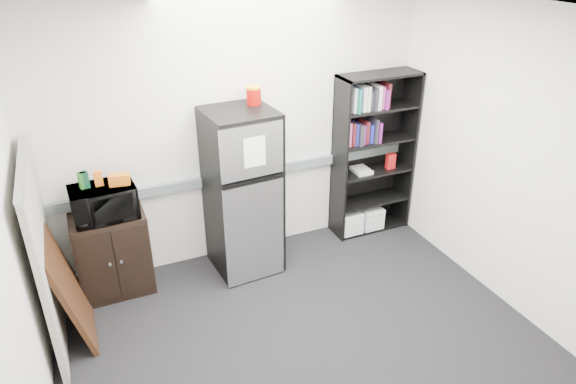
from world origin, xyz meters
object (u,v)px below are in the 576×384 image
object	(u,v)px
cabinet	(113,254)
refrigerator	(243,193)
microwave	(104,202)
cubicle_partition	(44,255)
bookshelf	(372,152)

from	to	relation	value
cabinet	refrigerator	bearing A→B (deg)	-3.54
cabinet	refrigerator	size ratio (longest dim) A/B	0.49
microwave	refrigerator	size ratio (longest dim) A/B	0.33
microwave	cubicle_partition	bearing A→B (deg)	-146.64
cubicle_partition	cabinet	size ratio (longest dim) A/B	1.94
bookshelf	microwave	bearing A→B (deg)	-178.37
cubicle_partition	cabinet	xyz separation A→B (m)	(0.54, 0.42, -0.39)
bookshelf	cabinet	size ratio (longest dim) A/B	2.22
bookshelf	cabinet	xyz separation A→B (m)	(-2.87, -0.07, -0.55)
cubicle_partition	microwave	world-z (taller)	cubicle_partition
microwave	refrigerator	bearing A→B (deg)	-6.57
cabinet	microwave	distance (m)	0.57
cubicle_partition	cabinet	world-z (taller)	cubicle_partition
bookshelf	refrigerator	bearing A→B (deg)	-174.72
microwave	bookshelf	bearing A→B (deg)	-2.11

